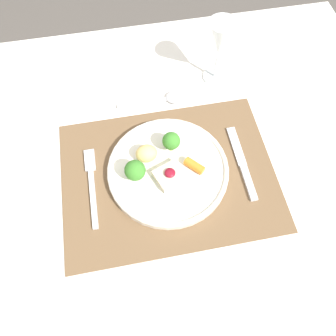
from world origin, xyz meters
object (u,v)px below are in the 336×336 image
(spoon, at_px, (169,98))
(dinner_plate, at_px, (166,168))
(knife, at_px, (243,167))
(fork, at_px, (92,181))
(wine_glass_near, at_px, (220,42))

(spoon, bearing_deg, dinner_plate, -105.97)
(knife, relative_size, spoon, 1.08)
(fork, xyz_separation_m, wine_glass_near, (0.35, 0.26, 0.12))
(dinner_plate, height_order, wine_glass_near, wine_glass_near)
(wine_glass_near, bearing_deg, spoon, -158.47)
(spoon, height_order, wine_glass_near, wine_glass_near)
(knife, distance_m, spoon, 0.27)
(dinner_plate, distance_m, knife, 0.18)
(wine_glass_near, bearing_deg, fork, -143.99)
(fork, relative_size, wine_glass_near, 1.12)
(spoon, relative_size, wine_glass_near, 1.04)
(fork, xyz_separation_m, spoon, (0.22, 0.20, 0.00))
(dinner_plate, height_order, fork, dinner_plate)
(dinner_plate, relative_size, knife, 1.41)
(knife, bearing_deg, spoon, 119.26)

